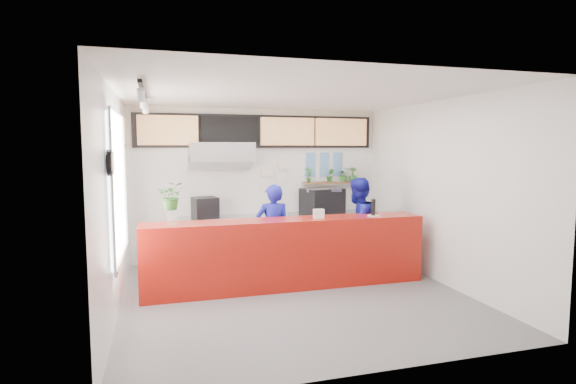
{
  "coord_description": "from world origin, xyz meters",
  "views": [
    {
      "loc": [
        -1.92,
        -6.35,
        2.21
      ],
      "look_at": [
        0.1,
        0.7,
        1.5
      ],
      "focal_mm": 28.0,
      "sensor_mm": 36.0,
      "label": 1
    }
  ],
  "objects_px": {
    "espresso_machine": "(322,201)",
    "staff_right": "(357,226)",
    "panini_oven": "(205,208)",
    "pepper_mill": "(373,207)",
    "staff_center": "(273,231)",
    "service_counter": "(287,253)"
  },
  "relations": [
    {
      "from": "staff_right",
      "to": "pepper_mill",
      "type": "distance_m",
      "value": 0.68
    },
    {
      "from": "panini_oven",
      "to": "staff_center",
      "type": "distance_m",
      "value": 1.62
    },
    {
      "from": "service_counter",
      "to": "panini_oven",
      "type": "relative_size",
      "value": 10.35
    },
    {
      "from": "service_counter",
      "to": "espresso_machine",
      "type": "relative_size",
      "value": 5.75
    },
    {
      "from": "service_counter",
      "to": "staff_right",
      "type": "relative_size",
      "value": 2.65
    },
    {
      "from": "panini_oven",
      "to": "staff_right",
      "type": "bearing_deg",
      "value": -39.18
    },
    {
      "from": "panini_oven",
      "to": "staff_center",
      "type": "xyz_separation_m",
      "value": [
        1.03,
        -1.22,
        -0.29
      ]
    },
    {
      "from": "panini_oven",
      "to": "staff_center",
      "type": "bearing_deg",
      "value": -61.13
    },
    {
      "from": "staff_center",
      "to": "panini_oven",
      "type": "bearing_deg",
      "value": -43.24
    },
    {
      "from": "staff_right",
      "to": "pepper_mill",
      "type": "xyz_separation_m",
      "value": [
        0.03,
        -0.55,
        0.4
      ]
    },
    {
      "from": "panini_oven",
      "to": "espresso_machine",
      "type": "distance_m",
      "value": 2.37
    },
    {
      "from": "service_counter",
      "to": "staff_right",
      "type": "height_order",
      "value": "staff_right"
    },
    {
      "from": "espresso_machine",
      "to": "staff_right",
      "type": "relative_size",
      "value": 0.46
    },
    {
      "from": "espresso_machine",
      "to": "pepper_mill",
      "type": "distance_m",
      "value": 1.91
    },
    {
      "from": "panini_oven",
      "to": "pepper_mill",
      "type": "bearing_deg",
      "value": -47.68
    },
    {
      "from": "espresso_machine",
      "to": "staff_right",
      "type": "xyz_separation_m",
      "value": [
        0.17,
        -1.35,
        -0.3
      ]
    },
    {
      "from": "panini_oven",
      "to": "pepper_mill",
      "type": "height_order",
      "value": "pepper_mill"
    },
    {
      "from": "service_counter",
      "to": "staff_right",
      "type": "distance_m",
      "value": 1.52
    },
    {
      "from": "service_counter",
      "to": "panini_oven",
      "type": "xyz_separation_m",
      "value": [
        -1.11,
        1.8,
        0.55
      ]
    },
    {
      "from": "pepper_mill",
      "to": "espresso_machine",
      "type": "bearing_deg",
      "value": 95.85
    },
    {
      "from": "service_counter",
      "to": "espresso_machine",
      "type": "bearing_deg",
      "value": 55.08
    },
    {
      "from": "espresso_machine",
      "to": "staff_right",
      "type": "bearing_deg",
      "value": -99.56
    }
  ]
}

